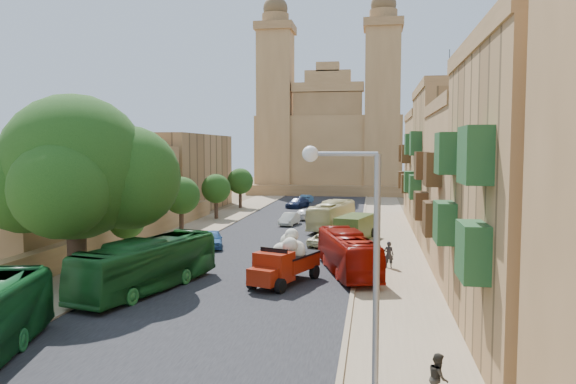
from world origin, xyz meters
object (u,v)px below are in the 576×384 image
(pedestrian_a, at_px, (389,255))
(streetlamp, at_px, (359,258))
(ficus_tree, at_px, (76,172))
(bus_cream_east, at_px, (332,215))
(street_tree_b, at_px, (181,196))
(car_cream, at_px, (325,240))
(car_blue_a, at_px, (212,239))
(pedestrian_c, at_px, (375,251))
(car_white_b, at_px, (306,214))
(car_white_a, at_px, (289,219))
(street_tree_d, at_px, (240,181))
(street_tree_a, at_px, (127,221))
(car_blue_b, at_px, (305,199))
(red_truck, at_px, (285,260))
(bus_green_north, at_px, (148,265))
(street_tree_c, at_px, (216,189))
(bus_red_east, at_px, (348,253))
(olive_pickup, at_px, (355,228))
(pedestrian_b, at_px, (438,378))
(church, at_px, (330,141))
(car_dkblue, at_px, (297,203))

(pedestrian_a, bearing_deg, streetlamp, 97.80)
(ficus_tree, bearing_deg, bus_cream_east, 62.31)
(street_tree_b, distance_m, car_cream, 15.25)
(car_blue_a, distance_m, pedestrian_c, 14.04)
(car_white_b, bearing_deg, pedestrian_c, 130.46)
(bus_cream_east, height_order, car_blue_a, bus_cream_east)
(streetlamp, bearing_deg, car_white_a, 100.94)
(street_tree_b, height_order, street_tree_d, street_tree_b)
(street_tree_a, height_order, car_blue_b, street_tree_a)
(red_truck, bearing_deg, car_cream, 84.46)
(bus_green_north, bearing_deg, ficus_tree, -176.38)
(bus_cream_east, relative_size, car_blue_b, 2.75)
(bus_green_north, bearing_deg, pedestrian_a, 45.76)
(car_white_b, bearing_deg, car_cream, 124.42)
(ficus_tree, bearing_deg, street_tree_b, 91.72)
(car_blue_a, relative_size, car_white_a, 1.07)
(car_white_a, bearing_deg, street_tree_c, 163.74)
(street_tree_a, bearing_deg, bus_red_east, -9.53)
(street_tree_b, distance_m, car_white_a, 12.47)
(street_tree_d, relative_size, olive_pickup, 0.97)
(bus_cream_east, xyz_separation_m, car_blue_a, (-9.00, -12.36, -0.69))
(ficus_tree, height_order, car_blue_b, ficus_tree)
(bus_green_north, bearing_deg, car_white_a, 96.79)
(bus_green_north, bearing_deg, streetlamp, -36.09)
(car_blue_b, xyz_separation_m, pedestrian_c, (10.36, -43.71, 0.35))
(street_tree_b, height_order, car_cream, street_tree_b)
(car_white_a, height_order, pedestrian_b, pedestrian_b)
(car_cream, bearing_deg, red_truck, 103.58)
(car_white_a, bearing_deg, car_blue_b, 101.39)
(church, distance_m, car_white_b, 42.76)
(car_white_a, bearing_deg, bus_cream_east, -16.97)
(street_tree_a, bearing_deg, street_tree_b, 90.00)
(car_blue_b, relative_size, pedestrian_a, 2.01)
(ficus_tree, xyz_separation_m, car_blue_b, (7.32, 52.34, -6.13))
(church, xyz_separation_m, bus_red_east, (6.50, -69.38, -8.16))
(church, height_order, car_white_b, church)
(ficus_tree, height_order, pedestrian_b, ficus_tree)
(car_dkblue, bearing_deg, pedestrian_c, -55.57)
(church, relative_size, olive_pickup, 6.44)
(ficus_tree, height_order, red_truck, ficus_tree)
(olive_pickup, height_order, car_cream, olive_pickup)
(street_tree_b, relative_size, car_white_a, 1.40)
(red_truck, height_order, car_blue_a, red_truck)
(street_tree_c, distance_m, red_truck, 32.82)
(church, distance_m, street_tree_c, 44.18)
(bus_cream_east, height_order, car_blue_b, bus_cream_east)
(car_white_b, bearing_deg, streetlamp, 121.03)
(car_cream, height_order, pedestrian_a, pedestrian_a)
(car_white_a, bearing_deg, car_blue_a, -98.01)
(church, xyz_separation_m, ficus_tree, (-9.40, -74.61, -2.78))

